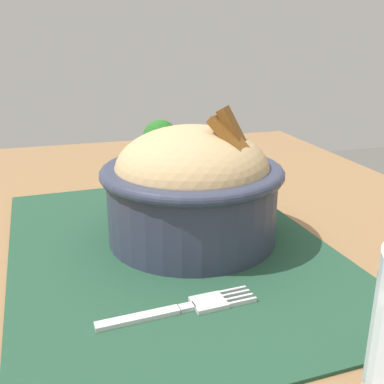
{
  "coord_description": "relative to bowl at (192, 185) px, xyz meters",
  "views": [
    {
      "loc": [
        0.36,
        -0.08,
        0.97
      ],
      "look_at": [
        -0.05,
        0.04,
        0.82
      ],
      "focal_mm": 43.21,
      "sensor_mm": 36.0,
      "label": 1
    }
  ],
  "objects": [
    {
      "name": "table",
      "position": [
        0.05,
        -0.04,
        -0.16
      ],
      "size": [
        1.07,
        0.78,
        0.77
      ],
      "color": "olive",
      "rests_on": "ground_plane"
    },
    {
      "name": "placemat",
      "position": [
        0.01,
        -0.03,
        -0.06
      ],
      "size": [
        0.42,
        0.32,
        0.0
      ],
      "primitive_type": "cube",
      "rotation": [
        0.0,
        0.0,
        0.04
      ],
      "color": "#1E422D",
      "rests_on": "table"
    },
    {
      "name": "bowl",
      "position": [
        0.0,
        0.0,
        0.0
      ],
      "size": [
        0.18,
        0.18,
        0.14
      ],
      "color": "#2D3347",
      "rests_on": "placemat"
    },
    {
      "name": "fork",
      "position": [
        0.13,
        -0.04,
        -0.06
      ],
      "size": [
        0.03,
        0.13,
        0.0
      ],
      "color": "silver",
      "rests_on": "placemat"
    }
  ]
}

